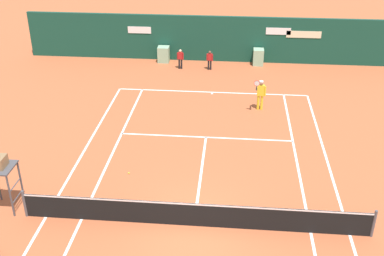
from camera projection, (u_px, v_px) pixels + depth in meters
name	position (u px, v px, depth m)	size (l,w,h in m)	color
ground_plane	(195.00, 215.00, 17.01)	(80.00, 80.00, 0.01)	#B25633
tennis_net	(194.00, 214.00, 16.26)	(12.10, 0.10, 1.07)	#4C4C51
sponsor_back_wall	(217.00, 40.00, 30.79)	(25.00, 1.02, 2.97)	#144233
player_on_baseline	(261.00, 93.00, 24.35)	(0.67, 0.66, 1.83)	yellow
ball_kid_centre_post	(180.00, 58.00, 29.79)	(0.42, 0.18, 1.27)	black
ball_kid_left_post	(210.00, 59.00, 29.65)	(0.41, 0.19, 1.23)	black
tennis_ball_by_sideline	(129.00, 173.00, 19.39)	(0.07, 0.07, 0.07)	#CCE033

